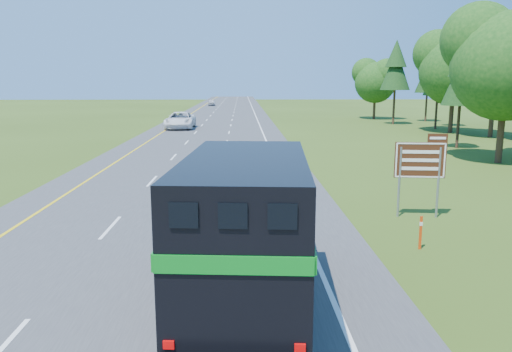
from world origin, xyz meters
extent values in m
cube|color=#38383A|center=(0.00, 50.00, 0.02)|extent=(15.00, 260.00, 0.04)
cube|color=yellow|center=(-5.50, 50.00, 0.04)|extent=(0.15, 260.00, 0.01)
cube|color=white|center=(5.50, 50.00, 0.04)|extent=(0.15, 260.00, 0.01)
cylinder|color=black|center=(2.47, 7.71, 0.63)|extent=(0.46, 1.20, 1.18)
cylinder|color=black|center=(4.71, 7.54, 0.63)|extent=(0.46, 1.20, 1.18)
cylinder|color=black|center=(2.08, 2.58, 0.63)|extent=(0.46, 1.20, 1.18)
cylinder|color=black|center=(4.33, 2.41, 0.63)|extent=(0.46, 1.20, 1.18)
cylinder|color=black|center=(1.99, 1.29, 0.63)|extent=(0.46, 1.20, 1.18)
cylinder|color=black|center=(4.23, 1.13, 0.63)|extent=(0.46, 1.20, 1.18)
cube|color=black|center=(3.33, 4.20, 0.76)|extent=(3.20, 8.75, 0.30)
cube|color=black|center=(3.58, 7.52, 1.93)|extent=(2.76, 2.12, 2.04)
cube|color=black|center=(3.65, 8.50, 2.46)|extent=(2.36, 0.24, 0.64)
cube|color=black|center=(3.28, 3.46, 2.38)|extent=(3.14, 6.40, 2.95)
cube|color=#067717|center=(3.04, 0.33, 2.53)|extent=(2.68, 0.24, 0.32)
cube|color=#067717|center=(1.92, 3.56, 2.53)|extent=(0.50, 6.21, 0.32)
cube|color=#067717|center=(4.64, 3.36, 2.53)|extent=(0.50, 6.21, 0.32)
cube|color=black|center=(2.24, 0.39, 3.37)|extent=(0.48, 0.08, 0.43)
cube|color=black|center=(3.04, 0.33, 3.37)|extent=(0.48, 0.08, 0.43)
cube|color=black|center=(3.85, 0.27, 3.37)|extent=(0.48, 0.08, 0.43)
cube|color=#B20505|center=(1.92, 0.42, 1.07)|extent=(0.20, 0.06, 0.15)
cube|color=#B20505|center=(4.17, 0.25, 1.07)|extent=(0.20, 0.06, 0.15)
imported|color=white|center=(-4.04, 51.76, 1.01)|extent=(3.24, 6.98, 1.94)
imported|color=#B0B0B7|center=(-3.69, 108.95, 0.73)|extent=(1.84, 4.12, 1.38)
cylinder|color=gray|center=(9.65, 12.34, 1.46)|extent=(0.10, 0.10, 2.92)
cylinder|color=gray|center=(11.20, 12.17, 1.46)|extent=(0.10, 0.10, 2.92)
cube|color=#3F1C0D|center=(10.42, 12.25, 2.39)|extent=(2.04, 0.28, 1.46)
cube|color=#3F1C0D|center=(11.05, 12.18, 3.29)|extent=(0.78, 0.14, 0.35)
cube|color=white|center=(10.42, 12.22, 2.39)|extent=(1.94, 0.22, 1.40)
cube|color=red|center=(9.13, 8.27, 0.57)|extent=(0.08, 0.04, 1.14)
cube|color=white|center=(9.13, 8.27, 0.88)|extent=(0.09, 0.05, 0.12)
camera|label=1|loc=(3.19, -7.49, 5.52)|focal=35.00mm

